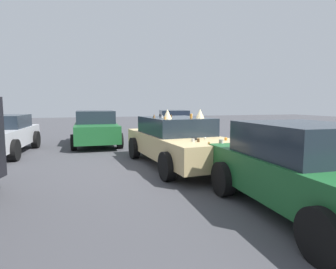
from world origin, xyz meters
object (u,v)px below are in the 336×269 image
at_px(art_car_decorated, 177,140).
at_px(parked_sedan_behind_left, 174,121).
at_px(parked_sedan_near_left, 96,128).
at_px(parked_sedan_near_right, 307,169).

relative_size(art_car_decorated, parked_sedan_behind_left, 1.08).
bearing_deg(parked_sedan_behind_left, parked_sedan_near_left, -41.61).
bearing_deg(parked_sedan_near_right, parked_sedan_behind_left, 173.13).
xyz_separation_m(parked_sedan_near_right, parked_sedan_near_left, (8.92, 2.89, -0.00)).
bearing_deg(parked_sedan_behind_left, art_car_decorated, -7.87).
distance_m(parked_sedan_near_right, parked_sedan_behind_left, 12.95).
relative_size(parked_sedan_near_right, parked_sedan_near_left, 0.95).
distance_m(art_car_decorated, parked_sedan_near_right, 4.15).
bearing_deg(parked_sedan_behind_left, parked_sedan_near_right, 1.00).
distance_m(parked_sedan_near_right, parked_sedan_near_left, 9.38).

